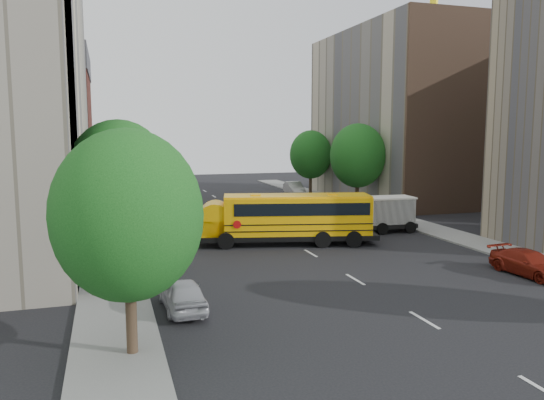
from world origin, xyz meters
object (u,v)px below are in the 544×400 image
street_tree_5 (311,155)px  parked_car_5 (294,188)px  street_tree_4 (358,156)px  parked_car_1 (138,225)px  parked_car_3 (529,263)px  school_bus (285,216)px  parked_car_2 (138,203)px  street_tree_0 (128,216)px  street_tree_2 (114,162)px  safari_truck (375,214)px  street_tree_1 (119,179)px  parked_car_0 (183,294)px

street_tree_5 → parked_car_5: (-1.67, 1.00, -3.95)m
street_tree_4 → street_tree_5: size_ratio=1.08×
parked_car_1 → parked_car_3: parked_car_1 is taller
school_bus → street_tree_4: bearing=61.4°
school_bus → parked_car_2: bearing=127.4°
street_tree_0 → street_tree_2: (0.00, 28.00, 0.19)m
street_tree_4 → parked_car_2: street_tree_4 is taller
parked_car_5 → street_tree_4: bearing=-77.6°
street_tree_5 → school_bus: size_ratio=0.62×
safari_truck → street_tree_2: bearing=151.4°
street_tree_4 → safari_truck: size_ratio=1.32×
street_tree_2 → parked_car_2: size_ratio=1.60×
street_tree_0 → parked_car_1: (1.40, 21.57, -4.01)m
street_tree_4 → parked_car_2: (-19.86, 5.39, -4.41)m
street_tree_2 → parked_car_5: bearing=32.6°
street_tree_1 → safari_truck: bearing=21.3°
street_tree_1 → parked_car_0: size_ratio=2.01×
street_tree_0 → parked_car_0: 6.06m
street_tree_0 → parked_car_2: 33.69m
parked_car_2 → parked_car_3: parked_car_2 is taller
street_tree_2 → parked_car_2: bearing=68.3°
street_tree_0 → parked_car_3: street_tree_0 is taller
parked_car_3 → parked_car_5: 36.96m
street_tree_4 → street_tree_5: (-0.00, 12.00, -0.37)m
parked_car_1 → parked_car_2: size_ratio=0.80×
street_tree_4 → parked_car_2: size_ratio=1.68×
street_tree_5 → parked_car_2: (-19.86, -6.61, -4.03)m
street_tree_0 → parked_car_3: bearing=11.5°
street_tree_5 → school_bus: 27.72m
street_tree_4 → parked_car_3: (-2.20, -23.96, -4.44)m
street_tree_1 → street_tree_2: 18.00m
street_tree_0 → parked_car_1: size_ratio=1.92×
school_bus → street_tree_0: bearing=-111.3°
school_bus → safari_truck: school_bus is taller
street_tree_1 → parked_car_2: 23.87m
school_bus → parked_car_5: (9.98, 25.98, -1.09)m
parked_car_3 → safari_truck: bearing=93.7°
street_tree_0 → street_tree_5: size_ratio=0.99×
street_tree_0 → parked_car_0: (2.20, 4.01, -3.97)m
safari_truck → parked_car_2: safari_truck is taller
safari_truck → parked_car_2: bearing=136.9°
parked_car_1 → parked_car_2: 11.84m
parked_car_1 → street_tree_1: bearing=80.3°
street_tree_2 → school_bus: (10.35, -12.98, -2.98)m
street_tree_2 → parked_car_1: 7.80m
safari_truck → parked_car_1: bearing=167.5°
street_tree_2 → street_tree_5: (22.00, 12.00, -0.12)m
parked_car_0 → parked_car_1: parked_car_0 is taller
safari_truck → parked_car_2: size_ratio=1.28×
street_tree_1 → street_tree_2: bearing=90.0°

